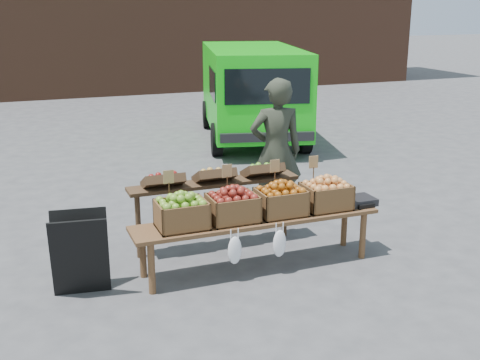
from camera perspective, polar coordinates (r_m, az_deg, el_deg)
name	(u,v)px	position (r m, az deg, el deg)	size (l,w,h in m)	color
ground	(209,270)	(6.54, -2.97, -8.54)	(80.00, 80.00, 0.00)	#4B4A4D
delivery_van	(252,94)	(12.56, 1.13, 8.14)	(1.95, 4.25, 1.90)	#10D113
vendor	(276,151)	(7.70, 3.43, 2.73)	(0.69, 0.45, 1.88)	#2B3024
chalkboard_sign	(80,253)	(6.10, -14.92, -6.74)	(0.55, 0.30, 0.83)	black
back_table	(215,204)	(6.97, -2.42, -2.32)	(2.10, 0.44, 1.04)	#3D2A1A
display_bench	(257,243)	(6.50, 1.60, -5.95)	(2.70, 0.56, 0.57)	brown
crate_golden_apples	(182,215)	(6.10, -5.55, -3.29)	(0.50, 0.40, 0.28)	#4C8016
crate_russet_pears	(233,208)	(6.26, -0.69, -2.69)	(0.50, 0.40, 0.28)	maroon
crate_red_apples	(281,202)	(6.46, 3.88, -2.11)	(0.50, 0.40, 0.28)	#A8500F
crate_green_apples	(326,196)	(6.70, 8.15, -1.55)	(0.50, 0.40, 0.28)	#BB9844
weighing_scale	(359,201)	(6.94, 11.19, -1.93)	(0.34, 0.30, 0.08)	black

